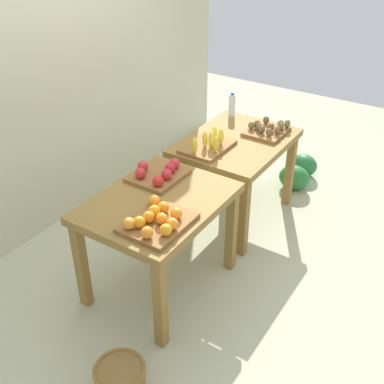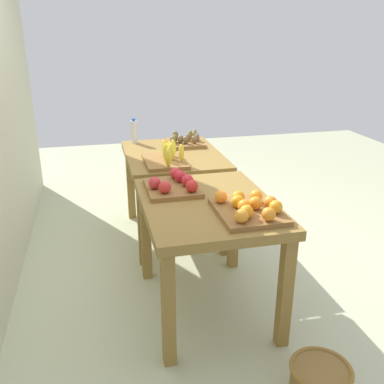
% 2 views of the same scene
% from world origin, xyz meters
% --- Properties ---
extents(ground_plane, '(8.00, 8.00, 0.00)m').
position_xyz_m(ground_plane, '(0.00, 0.00, 0.00)').
color(ground_plane, '#B7BC97').
extents(back_wall, '(4.40, 0.12, 3.00)m').
position_xyz_m(back_wall, '(0.00, 1.35, 1.50)').
color(back_wall, beige).
rests_on(back_wall, ground_plane).
extents(display_table_left, '(1.04, 0.80, 0.77)m').
position_xyz_m(display_table_left, '(-0.56, 0.00, 0.66)').
color(display_table_left, olive).
rests_on(display_table_left, ground_plane).
extents(display_table_right, '(1.04, 0.80, 0.77)m').
position_xyz_m(display_table_right, '(0.56, 0.00, 0.66)').
color(display_table_right, olive).
rests_on(display_table_right, ground_plane).
extents(orange_bin, '(0.44, 0.36, 0.11)m').
position_xyz_m(orange_bin, '(-0.81, -0.18, 0.81)').
color(orange_bin, brown).
rests_on(orange_bin, display_table_left).
extents(apple_bin, '(0.40, 0.35, 0.11)m').
position_xyz_m(apple_bin, '(-0.32, 0.17, 0.81)').
color(apple_bin, brown).
rests_on(apple_bin, display_table_left).
extents(banana_crate, '(0.44, 0.32, 0.17)m').
position_xyz_m(banana_crate, '(0.28, 0.11, 0.82)').
color(banana_crate, brown).
rests_on(banana_crate, display_table_right).
extents(kiwi_bin, '(0.36, 0.32, 0.10)m').
position_xyz_m(kiwi_bin, '(0.82, -0.17, 0.81)').
color(kiwi_bin, brown).
rests_on(kiwi_bin, display_table_right).
extents(water_bottle, '(0.06, 0.06, 0.23)m').
position_xyz_m(water_bottle, '(0.99, 0.28, 0.88)').
color(water_bottle, silver).
rests_on(water_bottle, display_table_right).
extents(watermelon_pile, '(0.59, 0.35, 0.25)m').
position_xyz_m(watermelon_pile, '(1.45, -0.28, 0.12)').
color(watermelon_pile, '#266834').
rests_on(watermelon_pile, ground_plane).
extents(wicker_basket, '(0.32, 0.32, 0.20)m').
position_xyz_m(wicker_basket, '(-1.45, -0.35, 0.11)').
color(wicker_basket, brown).
rests_on(wicker_basket, ground_plane).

